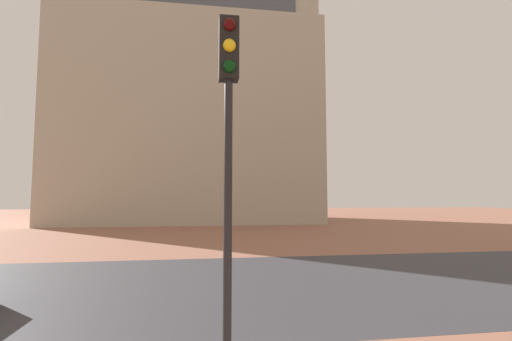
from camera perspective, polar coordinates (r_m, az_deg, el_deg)
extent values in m
plane|color=#93604C|center=(11.67, 0.45, -16.08)|extent=(120.00, 120.00, 0.00)
cube|color=#38383D|center=(10.04, 1.99, -18.01)|extent=(120.00, 8.02, 0.00)
cube|color=#B2A893|center=(35.99, -10.43, 6.84)|extent=(23.53, 13.45, 18.63)
cube|color=#4C515B|center=(39.39, -10.21, 22.03)|extent=(21.65, 12.37, 2.40)
cube|color=#B2A893|center=(38.19, -12.04, 17.87)|extent=(4.44, 4.44, 33.52)
cylinder|color=#B2A893|center=(33.37, -29.01, 11.09)|extent=(2.80, 2.80, 21.90)
cylinder|color=#B2A893|center=(32.40, 8.01, 10.42)|extent=(2.80, 2.80, 21.22)
cylinder|color=black|center=(4.81, -4.69, -8.66)|extent=(0.12, 0.12, 4.02)
cube|color=black|center=(5.24, -4.51, 19.28)|extent=(0.28, 0.24, 0.90)
sphere|color=#390606|center=(5.25, -4.39, 22.85)|extent=(0.18, 0.18, 0.18)
sphere|color=yellow|center=(5.12, -4.41, 19.86)|extent=(0.18, 0.18, 0.18)
sphere|color=#06330C|center=(5.00, -4.43, 16.73)|extent=(0.18, 0.18, 0.18)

